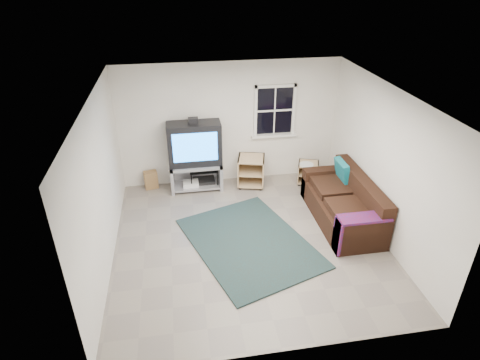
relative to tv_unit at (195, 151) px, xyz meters
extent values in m
plane|color=gray|center=(0.77, -2.01, -0.87)|extent=(4.60, 4.60, 0.00)
plane|color=white|center=(0.77, -2.01, 1.73)|extent=(4.60, 4.60, 0.00)
plane|color=white|center=(0.77, 0.29, 0.43)|extent=(4.60, 0.00, 4.60)
plane|color=white|center=(0.77, -4.31, 0.43)|extent=(4.60, 0.00, 4.60)
plane|color=white|center=(-1.53, -2.01, 0.43)|extent=(0.00, 4.60, 4.60)
plane|color=white|center=(3.07, -2.01, 0.43)|extent=(0.00, 4.60, 4.60)
cube|color=black|center=(1.72, 0.28, 0.68)|extent=(0.80, 0.01, 1.02)
cube|color=silver|center=(1.72, 0.26, 1.20)|extent=(0.88, 0.06, 0.06)
cube|color=silver|center=(1.72, 0.24, 0.13)|extent=(0.98, 0.14, 0.05)
cube|color=silver|center=(1.31, 0.26, 0.68)|extent=(0.06, 0.06, 1.10)
cube|color=silver|center=(2.13, 0.26, 0.68)|extent=(0.06, 0.06, 1.10)
cube|color=silver|center=(1.72, 0.26, 0.68)|extent=(0.78, 0.04, 0.04)
cube|color=#A1A1A9|center=(0.00, -0.01, -0.31)|extent=(1.08, 0.54, 0.06)
cube|color=#A1A1A9|center=(-0.51, -0.01, -0.57)|extent=(0.06, 0.54, 0.59)
cube|color=#A1A1A9|center=(0.51, -0.01, -0.57)|extent=(0.06, 0.54, 0.59)
cube|color=#A1A1A9|center=(0.00, -0.01, -0.80)|extent=(0.95, 0.50, 0.04)
cube|color=#A1A1A9|center=(0.00, 0.24, -0.57)|extent=(1.08, 0.04, 0.59)
cube|color=silver|center=(-0.13, -0.05, -0.73)|extent=(0.32, 0.26, 0.09)
cube|color=black|center=(0.24, -0.01, -0.74)|extent=(0.22, 0.19, 0.06)
cube|color=black|center=(0.00, -0.01, 0.17)|extent=(1.08, 0.45, 0.89)
cube|color=#1E7DFC|center=(0.00, -0.24, 0.18)|extent=(0.89, 0.01, 0.60)
cube|color=black|center=(0.00, -0.01, 0.66)|extent=(0.19, 0.14, 0.11)
cylinder|color=black|center=(-0.11, -0.14, -0.28)|extent=(0.02, 0.02, 1.17)
cylinder|color=black|center=(0.43, -0.14, -0.28)|extent=(0.02, 0.02, 1.17)
cylinder|color=black|center=(-0.11, 0.25, -0.28)|extent=(0.02, 0.02, 1.17)
cylinder|color=black|center=(0.43, 0.25, -0.28)|extent=(0.02, 0.02, 1.17)
cube|color=black|center=(0.16, 0.06, -0.82)|extent=(0.59, 0.43, 0.02)
cube|color=black|center=(0.16, 0.06, -0.76)|extent=(0.46, 0.34, 0.10)
cube|color=black|center=(0.16, 0.06, -0.46)|extent=(0.59, 0.43, 0.02)
cube|color=black|center=(0.16, 0.06, -0.40)|extent=(0.46, 0.34, 0.10)
cube|color=black|center=(0.16, 0.06, -0.11)|extent=(0.59, 0.43, 0.02)
cube|color=black|center=(0.16, 0.06, -0.05)|extent=(0.46, 0.34, 0.10)
cube|color=black|center=(0.16, 0.06, 0.25)|extent=(0.59, 0.43, 0.02)
cube|color=tan|center=(1.17, -0.06, -0.23)|extent=(0.67, 0.67, 0.02)
cube|color=tan|center=(1.17, -0.06, -0.80)|extent=(0.67, 0.67, 0.02)
cube|color=tan|center=(0.92, 0.00, -0.52)|extent=(0.16, 0.54, 0.59)
cube|color=tan|center=(1.43, -0.12, -0.52)|extent=(0.16, 0.54, 0.59)
cube|color=tan|center=(1.24, 0.20, -0.52)|extent=(0.49, 0.14, 0.59)
cube|color=tan|center=(1.17, -0.06, -0.54)|extent=(0.61, 0.63, 0.02)
cylinder|color=black|center=(0.91, -0.22, -0.84)|extent=(0.06, 0.06, 0.06)
cylinder|color=black|center=(1.44, 0.10, -0.84)|extent=(0.06, 0.06, 0.06)
cube|color=tan|center=(2.41, -0.17, -0.41)|extent=(0.54, 0.54, 0.02)
cube|color=tan|center=(2.41, -0.17, -0.82)|extent=(0.54, 0.54, 0.02)
cube|color=tan|center=(2.22, -0.10, -0.61)|extent=(0.16, 0.41, 0.43)
cube|color=tan|center=(2.61, -0.24, -0.61)|extent=(0.16, 0.41, 0.43)
cube|color=tan|center=(2.48, 0.02, -0.61)|extent=(0.37, 0.15, 0.43)
cube|color=tan|center=(2.41, -0.17, -0.63)|extent=(0.50, 0.51, 0.02)
cylinder|color=black|center=(2.20, -0.27, -0.85)|extent=(0.04, 0.04, 0.04)
cylinder|color=black|center=(2.63, -0.06, -0.85)|extent=(0.04, 0.04, 0.04)
cylinder|color=silver|center=(2.34, -0.24, -0.39)|extent=(0.30, 0.30, 0.02)
cube|color=black|center=(2.58, -1.67, -0.66)|extent=(0.92, 2.05, 0.43)
cube|color=black|center=(2.92, -1.67, -0.22)|extent=(0.25, 2.05, 0.44)
cube|color=black|center=(2.58, -0.77, -0.55)|extent=(0.92, 0.25, 0.64)
cube|color=black|center=(2.58, -2.57, -0.55)|extent=(0.92, 0.25, 0.64)
cube|color=black|center=(2.50, -2.08, -0.37)|extent=(0.61, 0.74, 0.13)
cube|color=black|center=(2.50, -1.26, -0.37)|extent=(0.61, 0.74, 0.13)
cube|color=teal|center=(2.76, -1.10, -0.13)|extent=(0.21, 0.49, 0.43)
cube|color=navy|center=(2.56, -2.57, -0.22)|extent=(0.85, 0.31, 0.04)
cube|color=navy|center=(2.14, -2.57, -0.53)|extent=(0.04, 0.31, 0.59)
cube|color=black|center=(0.76, -2.08, -0.86)|extent=(2.49, 2.90, 0.03)
cube|color=olive|center=(-0.96, 0.16, -0.68)|extent=(0.30, 0.23, 0.39)
camera|label=1|loc=(-0.31, -7.54, 3.45)|focal=30.00mm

